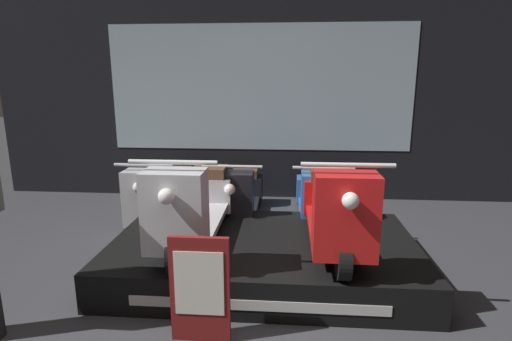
% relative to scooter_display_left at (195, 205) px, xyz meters
% --- Properties ---
extents(shop_wall_back, '(7.55, 0.09, 3.20)m').
position_rel_scooter_display_left_xyz_m(shop_wall_back, '(0.39, 2.41, 0.97)').
color(shop_wall_back, black).
rests_on(shop_wall_back, ground_plane).
extents(display_platform, '(2.62, 1.54, 0.31)m').
position_rel_scooter_display_left_xyz_m(display_platform, '(0.59, 0.05, -0.47)').
color(display_platform, black).
rests_on(display_platform, ground_plane).
extents(scooter_display_left, '(0.62, 1.68, 0.83)m').
position_rel_scooter_display_left_xyz_m(scooter_display_left, '(0.00, 0.00, 0.00)').
color(scooter_display_left, black).
rests_on(scooter_display_left, display_platform).
extents(scooter_display_right, '(0.62, 1.68, 0.83)m').
position_rel_scooter_display_left_xyz_m(scooter_display_right, '(1.18, 0.00, 0.00)').
color(scooter_display_right, black).
rests_on(scooter_display_right, display_platform).
extents(scooter_backrow_0, '(0.62, 1.68, 0.83)m').
position_rel_scooter_display_left_xyz_m(scooter_backrow_0, '(-0.70, 1.30, -0.31)').
color(scooter_backrow_0, black).
rests_on(scooter_backrow_0, ground_plane).
extents(scooter_backrow_1, '(0.62, 1.68, 0.83)m').
position_rel_scooter_display_left_xyz_m(scooter_backrow_1, '(0.22, 1.30, -0.31)').
color(scooter_backrow_1, black).
rests_on(scooter_backrow_1, ground_plane).
extents(scooter_backrow_2, '(0.62, 1.68, 0.83)m').
position_rel_scooter_display_left_xyz_m(scooter_backrow_2, '(1.14, 1.30, -0.31)').
color(scooter_backrow_2, black).
rests_on(scooter_backrow_2, ground_plane).
extents(price_sign_board, '(0.39, 0.04, 0.72)m').
position_rel_scooter_display_left_xyz_m(price_sign_board, '(0.24, -0.93, -0.26)').
color(price_sign_board, maroon).
rests_on(price_sign_board, ground_plane).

